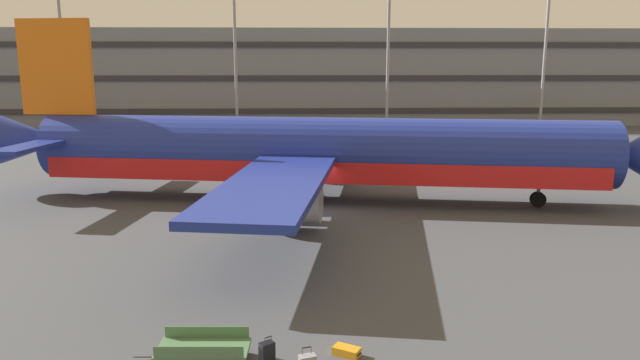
{
  "coord_description": "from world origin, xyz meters",
  "views": [
    {
      "loc": [
        -0.87,
        -32.46,
        8.46
      ],
      "look_at": [
        0.1,
        -5.57,
        3.0
      ],
      "focal_mm": 32.88,
      "sensor_mm": 36.0,
      "label": 1
    }
  ],
  "objects_px": {
    "airliner": "(312,153)",
    "baggage_cart": "(203,349)",
    "suitcase_navy": "(347,351)",
    "suitcase_scuffed": "(267,354)"
  },
  "relations": [
    {
      "from": "airliner",
      "to": "baggage_cart",
      "type": "distance_m",
      "value": 20.32
    },
    {
      "from": "suitcase_navy",
      "to": "suitcase_scuffed",
      "type": "bearing_deg",
      "value": -164.49
    },
    {
      "from": "airliner",
      "to": "baggage_cart",
      "type": "relative_size",
      "value": 12.28
    },
    {
      "from": "suitcase_navy",
      "to": "suitcase_scuffed",
      "type": "distance_m",
      "value": 2.4
    },
    {
      "from": "airliner",
      "to": "suitcase_scuffed",
      "type": "bearing_deg",
      "value": -94.96
    },
    {
      "from": "airliner",
      "to": "suitcase_scuffed",
      "type": "xyz_separation_m",
      "value": [
        -1.75,
        -20.18,
        -2.59
      ]
    },
    {
      "from": "suitcase_scuffed",
      "to": "baggage_cart",
      "type": "height_order",
      "value": "suitcase_scuffed"
    },
    {
      "from": "airliner",
      "to": "suitcase_scuffed",
      "type": "height_order",
      "value": "airliner"
    },
    {
      "from": "airliner",
      "to": "baggage_cart",
      "type": "xyz_separation_m",
      "value": [
        -3.59,
        -19.83,
        -2.57
      ]
    },
    {
      "from": "suitcase_scuffed",
      "to": "baggage_cart",
      "type": "xyz_separation_m",
      "value": [
        -1.84,
        0.35,
        0.02
      ]
    }
  ]
}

